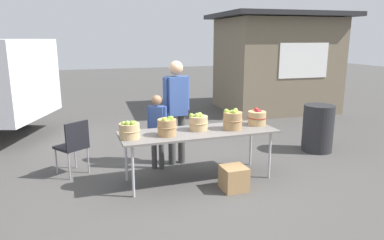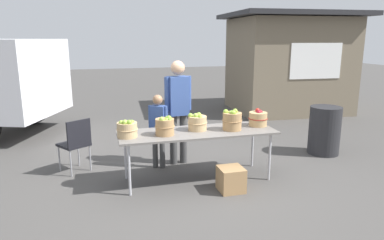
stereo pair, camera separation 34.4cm
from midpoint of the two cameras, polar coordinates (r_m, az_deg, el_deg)
ground_plane at (r=5.42m, az=-0.80°, el=-9.48°), size 40.00×40.00×0.00m
market_table at (r=5.19m, az=-0.82°, el=-2.23°), size 2.30×0.76×0.75m
apple_basket_green_0 at (r=4.89m, az=-12.02°, el=-1.61°), size 0.30×0.30×0.26m
apple_basket_green_1 at (r=4.95m, az=-6.02°, el=-1.05°), size 0.28×0.28×0.28m
apple_basket_green_2 at (r=5.21m, az=-0.86°, el=-0.36°), size 0.29×0.29×0.27m
apple_basket_green_3 at (r=5.27m, az=4.71°, el=0.05°), size 0.30×0.30×0.31m
apple_basket_red_0 at (r=5.59m, az=8.69°, el=0.40°), size 0.30×0.30×0.27m
vendor_adult at (r=5.81m, az=-4.22°, el=2.49°), size 0.45×0.26×1.73m
child_customer at (r=5.67m, az=-7.35°, el=-0.98°), size 0.29×0.24×1.21m
food_kiosk at (r=10.65m, az=12.38°, el=9.09°), size 3.68×3.12×2.74m
folding_chair at (r=5.77m, az=-20.15°, el=-3.56°), size 0.55×0.55×0.86m
trash_barrel at (r=6.94m, az=18.29°, el=-1.27°), size 0.56×0.56×0.87m
produce_crate at (r=5.03m, az=4.78°, el=-9.33°), size 0.34×0.34×0.34m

